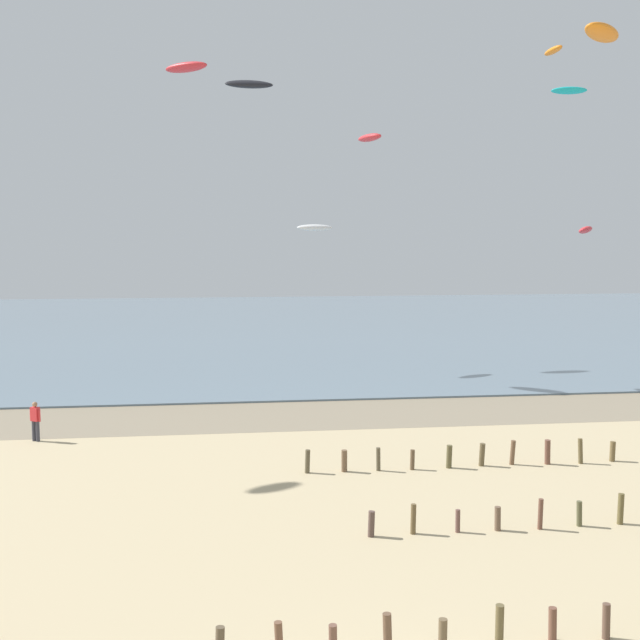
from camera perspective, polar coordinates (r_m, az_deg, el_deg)
wet_sand_strip at (r=39.09m, az=-1.41°, el=-6.84°), size 120.00×6.29×0.01m
sea at (r=76.64m, az=-4.25°, el=-0.42°), size 160.00×70.00×0.10m
groyne_mid at (r=26.21m, az=19.56°, el=-12.84°), size 13.03×0.34×0.96m
groyne_far at (r=31.13m, az=10.80°, el=-9.52°), size 12.19×0.37×0.98m
person_mid_beach at (r=36.23m, az=-19.73°, el=-6.77°), size 0.49×0.38×1.71m
kite_aloft_1 at (r=55.47m, az=17.42°, el=15.43°), size 2.39×1.24×0.60m
kite_aloft_2 at (r=50.77m, az=-0.36°, el=6.64°), size 2.70×1.81×0.49m
kite_aloft_3 at (r=47.37m, az=3.58°, el=12.92°), size 1.49×2.66×0.42m
kite_aloft_4 at (r=50.54m, az=-9.58°, el=17.44°), size 3.14×2.90×0.62m
kite_aloft_5 at (r=55.99m, az=-5.11°, el=16.48°), size 3.33×1.37×0.85m
kite_aloft_7 at (r=60.46m, az=18.50°, el=6.15°), size 2.37×2.83×0.75m
kite_aloft_8 at (r=46.72m, az=16.38°, el=18.05°), size 0.80×2.06×0.46m
kite_aloft_9 at (r=41.85m, az=19.56°, el=18.84°), size 3.36×3.45×0.75m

